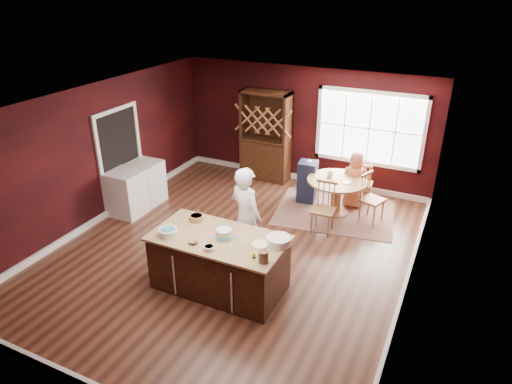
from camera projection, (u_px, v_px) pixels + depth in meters
room_shell at (233, 182)px, 7.68m from camera, size 7.00×7.00×7.00m
window at (370, 128)px, 9.87m from camera, size 2.36×0.10×1.66m
doorway at (121, 160)px, 9.47m from camera, size 0.08×1.26×2.13m
kitchen_island at (219, 264)px, 7.09m from camera, size 2.07×1.08×0.92m
dining_table at (337, 189)px, 9.33m from camera, size 1.22×1.22×0.75m
baker at (246, 217)px, 7.54m from camera, size 0.75×0.62×1.77m
layer_cake at (224, 233)px, 6.85m from camera, size 0.33×0.33×0.13m
bowl_blue at (168, 232)px, 6.91m from camera, size 0.28×0.28×0.11m
bowl_yellow at (196, 218)px, 7.34m from camera, size 0.23×0.23×0.09m
bowl_pink at (193, 242)px, 6.71m from camera, size 0.14×0.14×0.05m
bowl_olive at (209, 248)px, 6.56m from camera, size 0.16×0.16×0.06m
drinking_glass at (237, 241)px, 6.64m from camera, size 0.08×0.08×0.16m
dinner_plate at (260, 244)px, 6.68m from camera, size 0.26×0.26×0.02m
white_tub at (279, 241)px, 6.67m from camera, size 0.36×0.36×0.12m
stoneware_crock at (263, 257)px, 6.26m from camera, size 0.14×0.14×0.17m
toy_figurine at (254, 255)px, 6.36m from camera, size 0.05×0.05×0.09m
rug at (335, 212)px, 9.56m from camera, size 2.65×2.19×0.01m
chair_east at (373, 198)px, 9.04m from camera, size 0.52×0.53×1.01m
chair_south at (323, 208)px, 8.63m from camera, size 0.45×0.43×1.02m
chair_north at (363, 182)px, 9.84m from camera, size 0.42×0.40×0.94m
seated_woman at (355, 180)px, 9.56m from camera, size 0.67×0.49×1.24m
high_chair at (307, 181)px, 9.86m from camera, size 0.43×0.43×0.96m
toddler at (308, 165)px, 9.79m from camera, size 0.18×0.14×0.26m
table_plate at (347, 182)px, 9.11m from camera, size 0.20×0.20×0.02m
table_cup at (330, 174)px, 9.38m from camera, size 0.14×0.14×0.10m
hutch at (266, 136)px, 10.76m from camera, size 1.16×0.48×2.13m
washer at (127, 193)px, 9.32m from camera, size 0.65×0.62×0.94m
dryer at (146, 182)px, 9.84m from camera, size 0.63×0.61×0.92m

